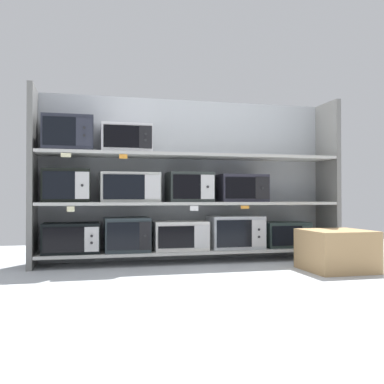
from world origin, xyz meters
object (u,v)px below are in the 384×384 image
at_px(microwave_0, 71,238).
at_px(microwave_7, 189,187).
at_px(microwave_4, 285,234).
at_px(microwave_10, 126,139).
at_px(microwave_3, 235,232).
at_px(microwave_6, 130,187).
at_px(microwave_5, 67,186).
at_px(microwave_9, 68,135).
at_px(microwave_8, 241,188).
at_px(microwave_2, 180,235).
at_px(microwave_1, 127,234).
at_px(shipping_carton, 336,250).

bearing_deg(microwave_0, microwave_7, 0.01).
relative_size(microwave_4, microwave_7, 1.09).
distance_m(microwave_4, microwave_7, 1.15).
bearing_deg(microwave_10, microwave_3, -0.00).
relative_size(microwave_3, microwave_6, 0.96).
height_order(microwave_5, microwave_7, microwave_5).
xyz_separation_m(microwave_4, microwave_10, (-1.68, -0.00, 0.96)).
bearing_deg(microwave_5, microwave_9, 0.39).
bearing_deg(microwave_8, microwave_7, -179.99).
bearing_deg(microwave_4, microwave_2, 179.99).
xyz_separation_m(microwave_1, microwave_6, (0.03, -0.00, 0.46)).
bearing_deg(shipping_carton, microwave_10, 155.67).
xyz_separation_m(microwave_5, microwave_7, (1.19, 0.00, -0.01)).
height_order(microwave_0, microwave_2, microwave_2).
xyz_separation_m(microwave_3, microwave_8, (0.07, 0.00, 0.45)).
distance_m(microwave_4, shipping_carton, 0.82).
relative_size(microwave_1, microwave_6, 0.75).
relative_size(microwave_0, microwave_5, 1.21).
bearing_deg(microwave_6, microwave_8, 0.01).
bearing_deg(microwave_3, microwave_0, -180.00).
relative_size(microwave_10, shipping_carton, 0.87).
relative_size(microwave_2, microwave_7, 1.23).
bearing_deg(shipping_carton, microwave_6, 155.17).
bearing_deg(microwave_9, shipping_carton, -19.16).
height_order(microwave_3, microwave_4, microwave_3).
bearing_deg(microwave_4, microwave_9, -180.00).
bearing_deg(microwave_2, microwave_10, -179.97).
relative_size(microwave_1, microwave_9, 0.93).
relative_size(microwave_6, microwave_10, 1.19).
height_order(microwave_7, shipping_carton, microwave_7).
bearing_deg(microwave_6, shipping_carton, -24.83).
xyz_separation_m(microwave_3, microwave_6, (-1.08, 0.00, 0.46)).
relative_size(microwave_4, microwave_5, 1.09).
bearing_deg(microwave_7, microwave_4, 0.00).
bearing_deg(microwave_7, microwave_6, -179.99).
bearing_deg(microwave_3, microwave_4, 0.02).
distance_m(microwave_2, microwave_8, 0.81).
bearing_deg(microwave_6, microwave_0, -180.00).
xyz_separation_m(microwave_2, microwave_4, (1.14, -0.00, -0.01)).
height_order(microwave_1, microwave_4, microwave_1).
bearing_deg(microwave_8, microwave_4, -0.01).
relative_size(microwave_1, microwave_10, 0.90).
height_order(microwave_2, microwave_7, microwave_7).
xyz_separation_m(microwave_3, microwave_7, (-0.49, 0.00, 0.46)).
bearing_deg(microwave_1, shipping_carton, -24.48).
distance_m(microwave_5, microwave_9, 0.48).
bearing_deg(microwave_8, shipping_carton, -53.60).
relative_size(microwave_3, microwave_8, 1.11).
xyz_separation_m(microwave_6, microwave_10, (-0.04, 0.00, 0.47)).
bearing_deg(microwave_5, microwave_4, 0.00).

